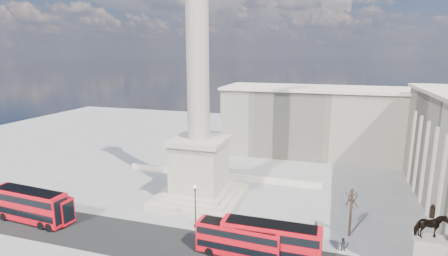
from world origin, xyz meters
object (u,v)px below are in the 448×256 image
(nelsons_column, at_px, (199,126))
(victorian_lamp, at_px, (195,203))
(red_bus_c, at_px, (239,240))
(pedestrian_standing, at_px, (342,244))
(pedestrian_walking, at_px, (316,227))
(equestrian_statue, at_px, (427,250))
(red_bus_a, at_px, (44,206))
(red_bus_e, at_px, (30,205))
(red_bus_b, at_px, (271,241))
(pedestrian_crossing, at_px, (221,230))

(nelsons_column, distance_m, victorian_lamp, 13.50)
(red_bus_c, height_order, victorian_lamp, victorian_lamp)
(pedestrian_standing, bearing_deg, pedestrian_walking, -46.38)
(victorian_lamp, bearing_deg, equestrian_statue, -4.83)
(red_bus_a, height_order, equestrian_statue, equestrian_statue)
(red_bus_e, xyz_separation_m, equestrian_statue, (52.89, 3.32, 0.35))
(red_bus_b, distance_m, red_bus_e, 35.75)
(pedestrian_walking, xyz_separation_m, pedestrian_crossing, (-12.43, -4.58, 0.03))
(victorian_lamp, bearing_deg, red_bus_b, -22.98)
(red_bus_b, bearing_deg, victorian_lamp, 156.73)
(red_bus_c, distance_m, victorian_lamp, 9.65)
(nelsons_column, height_order, red_bus_c, nelsons_column)
(pedestrian_crossing, bearing_deg, equestrian_statue, -103.08)
(red_bus_b, bearing_deg, pedestrian_walking, 59.55)
(victorian_lamp, relative_size, pedestrian_walking, 3.67)
(pedestrian_walking, height_order, pedestrian_standing, pedestrian_walking)
(nelsons_column, relative_size, red_bus_a, 4.82)
(red_bus_b, bearing_deg, pedestrian_standing, 30.23)
(red_bus_c, xyz_separation_m, pedestrian_standing, (12.20, 5.20, -1.36))
(red_bus_b, distance_m, pedestrian_walking, 9.79)
(red_bus_a, bearing_deg, nelsons_column, 42.61)
(red_bus_b, distance_m, pedestrian_standing, 9.79)
(equestrian_statue, bearing_deg, pedestrian_crossing, 177.20)
(victorian_lamp, distance_m, pedestrian_walking, 17.22)
(red_bus_e, xyz_separation_m, pedestrian_crossing, (28.16, 4.53, -1.72))
(red_bus_e, height_order, victorian_lamp, victorian_lamp)
(red_bus_a, distance_m, pedestrian_standing, 42.85)
(pedestrian_walking, bearing_deg, equestrian_statue, -46.30)
(red_bus_a, relative_size, red_bus_c, 0.98)
(red_bus_c, height_order, equestrian_statue, equestrian_statue)
(victorian_lamp, relative_size, pedestrian_crossing, 3.55)
(pedestrian_crossing, bearing_deg, red_bus_a, 87.09)
(red_bus_c, relative_size, equestrian_statue, 1.24)
(nelsons_column, distance_m, pedestrian_crossing, 17.65)
(red_bus_c, xyz_separation_m, pedestrian_crossing, (-3.70, 4.07, -1.33))
(pedestrian_walking, bearing_deg, red_bus_c, -156.36)
(red_bus_a, distance_m, victorian_lamp, 23.02)
(red_bus_a, relative_size, pedestrian_walking, 5.89)
(red_bus_e, relative_size, pedestrian_standing, 7.15)
(equestrian_statue, bearing_deg, pedestrian_walking, 154.78)
(red_bus_b, relative_size, red_bus_c, 1.12)
(pedestrian_crossing, bearing_deg, red_bus_b, -126.70)
(red_bus_a, xyz_separation_m, victorian_lamp, (22.48, 4.69, 1.63))
(victorian_lamp, relative_size, pedestrian_standing, 3.68)
(equestrian_statue, relative_size, pedestrian_standing, 4.87)
(victorian_lamp, height_order, pedestrian_standing, victorian_lamp)
(red_bus_a, relative_size, red_bus_b, 0.87)
(nelsons_column, xyz_separation_m, red_bus_b, (14.85, -14.46, -10.39))
(red_bus_b, height_order, red_bus_c, red_bus_b)
(pedestrian_standing, bearing_deg, nelsons_column, -23.93)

